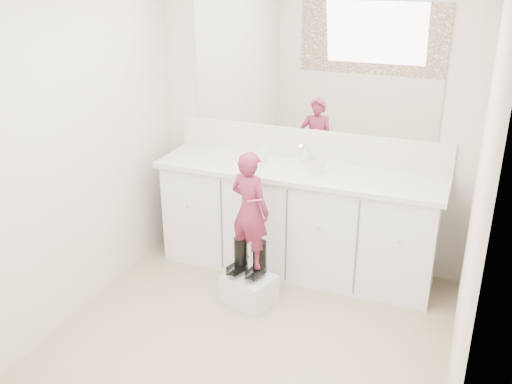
% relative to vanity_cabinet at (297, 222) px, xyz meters
% --- Properties ---
extents(floor, '(3.00, 3.00, 0.00)m').
position_rel_vanity_cabinet_xyz_m(floor, '(0.00, -1.23, -0.42)').
color(floor, '#7E6952').
rests_on(floor, ground).
extents(wall_back, '(2.60, 0.00, 2.60)m').
position_rel_vanity_cabinet_xyz_m(wall_back, '(0.00, 0.27, 0.77)').
color(wall_back, beige).
rests_on(wall_back, floor).
extents(wall_front, '(2.60, 0.00, 2.60)m').
position_rel_vanity_cabinet_xyz_m(wall_front, '(0.00, -2.73, 0.77)').
color(wall_front, beige).
rests_on(wall_front, floor).
extents(wall_left, '(0.00, 3.00, 3.00)m').
position_rel_vanity_cabinet_xyz_m(wall_left, '(-1.30, -1.23, 0.78)').
color(wall_left, beige).
rests_on(wall_left, floor).
extents(wall_right, '(0.00, 3.00, 3.00)m').
position_rel_vanity_cabinet_xyz_m(wall_right, '(1.30, -1.23, 0.78)').
color(wall_right, beige).
rests_on(wall_right, floor).
extents(vanity_cabinet, '(2.20, 0.55, 0.85)m').
position_rel_vanity_cabinet_xyz_m(vanity_cabinet, '(0.00, 0.00, 0.00)').
color(vanity_cabinet, silver).
rests_on(vanity_cabinet, floor).
extents(countertop, '(2.28, 0.58, 0.04)m').
position_rel_vanity_cabinet_xyz_m(countertop, '(0.00, -0.01, 0.45)').
color(countertop, beige).
rests_on(countertop, vanity_cabinet).
extents(backsplash, '(2.28, 0.03, 0.25)m').
position_rel_vanity_cabinet_xyz_m(backsplash, '(0.00, 0.26, 0.59)').
color(backsplash, beige).
rests_on(backsplash, countertop).
extents(mirror, '(2.00, 0.02, 1.00)m').
position_rel_vanity_cabinet_xyz_m(mirror, '(0.00, 0.26, 1.22)').
color(mirror, white).
rests_on(mirror, wall_back).
extents(dot_panel, '(2.00, 0.01, 1.20)m').
position_rel_vanity_cabinet_xyz_m(dot_panel, '(0.00, -2.71, 1.22)').
color(dot_panel, '#472819').
rests_on(dot_panel, wall_front).
extents(faucet, '(0.08, 0.08, 0.10)m').
position_rel_vanity_cabinet_xyz_m(faucet, '(0.00, 0.15, 0.52)').
color(faucet, silver).
rests_on(faucet, countertop).
extents(cup, '(0.13, 0.13, 0.10)m').
position_rel_vanity_cabinet_xyz_m(cup, '(0.17, -0.06, 0.51)').
color(cup, beige).
rests_on(cup, countertop).
extents(soap_bottle, '(0.09, 0.09, 0.17)m').
position_rel_vanity_cabinet_xyz_m(soap_bottle, '(-0.33, 0.05, 0.55)').
color(soap_bottle, silver).
rests_on(soap_bottle, countertop).
extents(step_stool, '(0.42, 0.38, 0.22)m').
position_rel_vanity_cabinet_xyz_m(step_stool, '(-0.17, -0.62, -0.31)').
color(step_stool, silver).
rests_on(step_stool, floor).
extents(boot_left, '(0.16, 0.22, 0.29)m').
position_rel_vanity_cabinet_xyz_m(boot_left, '(-0.25, -0.60, -0.05)').
color(boot_left, black).
rests_on(boot_left, step_stool).
extents(boot_right, '(0.16, 0.22, 0.29)m').
position_rel_vanity_cabinet_xyz_m(boot_right, '(-0.10, -0.60, -0.05)').
color(boot_right, black).
rests_on(boot_right, step_stool).
extents(toddler, '(0.37, 0.29, 0.87)m').
position_rel_vanity_cabinet_xyz_m(toddler, '(-0.17, -0.60, 0.34)').
color(toddler, '#B33765').
rests_on(toddler, step_stool).
extents(toothbrush, '(0.13, 0.05, 0.06)m').
position_rel_vanity_cabinet_xyz_m(toothbrush, '(-0.10, -0.68, 0.45)').
color(toothbrush, '#DA5580').
rests_on(toothbrush, toddler).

